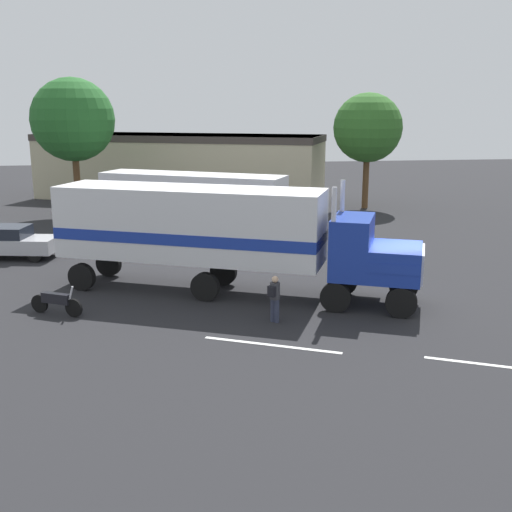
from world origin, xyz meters
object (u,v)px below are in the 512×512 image
(motorcycle, at_px, (56,302))
(tree_center, at_px, (368,128))
(parked_bus, at_px, (192,197))
(semi_truck, at_px, (217,230))
(person_bystander, at_px, (275,297))
(tree_left, at_px, (73,120))
(parked_car, at_px, (10,242))

(motorcycle, bearing_deg, tree_center, 49.24)
(parked_bus, height_order, tree_center, tree_center)
(semi_truck, bearing_deg, person_bystander, -66.09)
(motorcycle, height_order, tree_center, tree_center)
(parked_bus, bearing_deg, tree_left, 139.14)
(semi_truck, bearing_deg, parked_bus, 91.81)
(person_bystander, distance_m, tree_left, 25.01)
(semi_truck, relative_size, person_bystander, 8.56)
(tree_left, bearing_deg, tree_center, 1.42)
(semi_truck, distance_m, tree_left, 20.72)
(person_bystander, bearing_deg, tree_center, 64.97)
(person_bystander, distance_m, parked_bus, 16.34)
(semi_truck, xyz_separation_m, parked_bus, (-0.40, 12.48, -0.46))
(parked_bus, relative_size, tree_center, 1.33)
(semi_truck, xyz_separation_m, tree_center, (12.39, 19.34, 3.19))
(parked_bus, distance_m, motorcycle, 15.40)
(person_bystander, bearing_deg, parked_bus, 97.16)
(person_bystander, height_order, tree_center, tree_center)
(tree_left, bearing_deg, parked_car, -98.62)
(person_bystander, xyz_separation_m, motorcycle, (-7.50, 1.86, -0.41))
(parked_car, distance_m, tree_center, 25.50)
(person_bystander, bearing_deg, parked_car, 135.57)
(person_bystander, distance_m, motorcycle, 7.74)
(parked_bus, distance_m, tree_center, 14.96)
(person_bystander, xyz_separation_m, tree_center, (10.75, 23.03, 4.82))
(parked_bus, bearing_deg, parked_car, -150.05)
(tree_center, bearing_deg, parked_car, -151.06)
(person_bystander, relative_size, motorcycle, 0.85)
(motorcycle, bearing_deg, tree_left, 95.22)
(motorcycle, xyz_separation_m, tree_center, (18.25, 21.17, 5.23))
(motorcycle, distance_m, tree_center, 28.44)
(parked_bus, distance_m, parked_car, 10.59)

